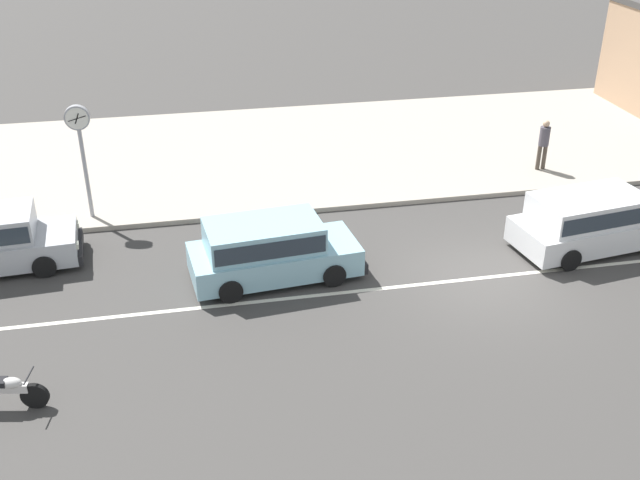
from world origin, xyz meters
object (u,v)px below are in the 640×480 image
at_px(minivan_white_0, 592,219).
at_px(pedestrian_near_clock, 544,141).
at_px(motorcycle_0, 3,390).
at_px(minivan_pale_blue_5, 270,248).
at_px(street_clock, 80,134).

distance_m(minivan_white_0, pedestrian_near_clock, 5.29).
bearing_deg(motorcycle_0, minivan_white_0, 14.93).
bearing_deg(minivan_white_0, minivan_pale_blue_5, 179.38).
relative_size(motorcycle_0, street_clock, 0.52).
bearing_deg(minivan_pale_blue_5, street_clock, 137.90).
relative_size(minivan_white_0, minivan_pale_blue_5, 1.06).
height_order(minivan_pale_blue_5, street_clock, street_clock).
bearing_deg(pedestrian_near_clock, street_clock, -176.84).
relative_size(minivan_white_0, street_clock, 1.41).
distance_m(minivan_pale_blue_5, pedestrian_near_clock, 11.14).
xyz_separation_m(minivan_white_0, minivan_pale_blue_5, (-8.84, 0.10, -0.00)).
relative_size(minivan_pale_blue_5, street_clock, 1.33).
bearing_deg(minivan_pale_blue_5, motorcycle_0, -145.51).
distance_m(minivan_white_0, street_clock, 14.36).
bearing_deg(pedestrian_near_clock, minivan_white_0, -101.76).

